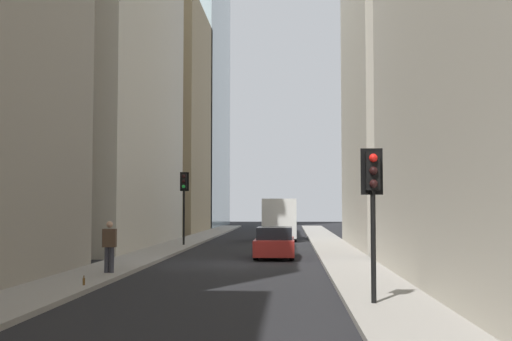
{
  "coord_description": "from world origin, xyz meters",
  "views": [
    {
      "loc": [
        -25.67,
        -2.11,
        2.4
      ],
      "look_at": [
        8.51,
        -0.25,
        4.32
      ],
      "focal_mm": 43.88,
      "sensor_mm": 36.0,
      "label": 1
    }
  ],
  "objects_px": {
    "traffic_light_foreground": "(373,189)",
    "discarded_bottle": "(84,281)",
    "sedan_red": "(275,243)",
    "pedestrian": "(109,244)",
    "delivery_truck": "(280,219)",
    "traffic_light_midblock": "(184,191)"
  },
  "relations": [
    {
      "from": "traffic_light_foreground",
      "to": "discarded_bottle",
      "type": "xyz_separation_m",
      "value": [
        2.82,
        7.79,
        -2.54
      ]
    },
    {
      "from": "sedan_red",
      "to": "pedestrian",
      "type": "relative_size",
      "value": 2.49
    },
    {
      "from": "sedan_red",
      "to": "pedestrian",
      "type": "xyz_separation_m",
      "value": [
        -7.86,
        5.39,
        0.42
      ]
    },
    {
      "from": "sedan_red",
      "to": "pedestrian",
      "type": "bearing_deg",
      "value": 145.57
    },
    {
      "from": "delivery_truck",
      "to": "sedan_red",
      "type": "height_order",
      "value": "delivery_truck"
    },
    {
      "from": "delivery_truck",
      "to": "traffic_light_midblock",
      "type": "relative_size",
      "value": 1.54
    },
    {
      "from": "sedan_red",
      "to": "pedestrian",
      "type": "height_order",
      "value": "pedestrian"
    },
    {
      "from": "sedan_red",
      "to": "traffic_light_foreground",
      "type": "distance_m",
      "value": 14.4
    },
    {
      "from": "delivery_truck",
      "to": "traffic_light_midblock",
      "type": "height_order",
      "value": "traffic_light_midblock"
    },
    {
      "from": "traffic_light_midblock",
      "to": "sedan_red",
      "type": "bearing_deg",
      "value": -142.82
    },
    {
      "from": "sedan_red",
      "to": "traffic_light_midblock",
      "type": "height_order",
      "value": "traffic_light_midblock"
    },
    {
      "from": "traffic_light_foreground",
      "to": "discarded_bottle",
      "type": "height_order",
      "value": "traffic_light_foreground"
    },
    {
      "from": "delivery_truck",
      "to": "sedan_red",
      "type": "bearing_deg",
      "value": 180.0
    },
    {
      "from": "delivery_truck",
      "to": "sedan_red",
      "type": "relative_size",
      "value": 1.5
    },
    {
      "from": "delivery_truck",
      "to": "discarded_bottle",
      "type": "bearing_deg",
      "value": 168.86
    },
    {
      "from": "pedestrian",
      "to": "discarded_bottle",
      "type": "height_order",
      "value": "pedestrian"
    },
    {
      "from": "traffic_light_midblock",
      "to": "discarded_bottle",
      "type": "distance_m",
      "value": 18.57
    },
    {
      "from": "sedan_red",
      "to": "traffic_light_midblock",
      "type": "relative_size",
      "value": 1.02
    },
    {
      "from": "sedan_red",
      "to": "delivery_truck",
      "type": "bearing_deg",
      "value": -0.0
    },
    {
      "from": "traffic_light_midblock",
      "to": "pedestrian",
      "type": "distance_m",
      "value": 15.16
    },
    {
      "from": "sedan_red",
      "to": "discarded_bottle",
      "type": "bearing_deg",
      "value": 155.29
    },
    {
      "from": "delivery_truck",
      "to": "discarded_bottle",
      "type": "xyz_separation_m",
      "value": [
        -26.1,
        5.14,
        -1.21
      ]
    }
  ]
}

